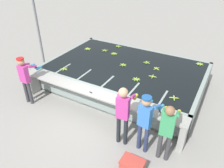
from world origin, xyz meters
name	(u,v)px	position (x,y,z in m)	size (l,w,h in m)	color
ground_plane	(92,119)	(0.00, 0.00, 0.00)	(80.00, 80.00, 0.00)	gray
wash_tank	(125,76)	(0.00, 2.25, 0.42)	(5.55, 3.63, 0.86)	gray
work_ledge	(95,98)	(0.00, 0.23, 0.64)	(5.55, 0.45, 0.86)	#9E9E99
worker_0	(25,76)	(-2.34, -0.29, 1.01)	(0.42, 0.72, 1.66)	#38383D
worker_1	(123,111)	(1.23, -0.38, 1.06)	(0.45, 0.74, 1.75)	#1E2328
worker_2	(145,119)	(1.81, -0.34, 1.02)	(0.47, 0.74, 1.67)	navy
worker_3	(167,128)	(2.35, -0.34, 0.96)	(0.45, 0.72, 1.61)	#38383D
banana_bunch_floating_0	(105,50)	(-1.36, 3.05, 0.87)	(0.27, 0.28, 0.08)	#75A333
banana_bunch_floating_1	(136,79)	(0.76, 1.51, 0.87)	(0.28, 0.28, 0.08)	#7FAD33
banana_bunch_floating_2	(123,65)	(-0.08, 2.23, 0.87)	(0.28, 0.28, 0.08)	#7FAD33
banana_bunch_floating_3	(147,62)	(0.60, 2.84, 0.87)	(0.28, 0.27, 0.08)	#75A333
banana_bunch_floating_4	(64,69)	(-1.76, 0.91, 0.87)	(0.27, 0.28, 0.08)	#8CB738
banana_bunch_floating_5	(88,49)	(-2.09, 2.84, 0.87)	(0.28, 0.28, 0.08)	#9EC642
banana_bunch_floating_6	(157,69)	(1.08, 2.55, 0.87)	(0.26, 0.26, 0.08)	#93BC3D
banana_bunch_floating_7	(114,54)	(-0.86, 2.95, 0.87)	(0.28, 0.28, 0.08)	#7FAD33
banana_bunch_floating_8	(118,46)	(-1.08, 3.73, 0.87)	(0.28, 0.27, 0.08)	#75A333
banana_bunch_floating_9	(174,98)	(2.13, 1.08, 0.87)	(0.28, 0.28, 0.08)	#93BC3D
banana_bunch_floating_10	(153,76)	(1.16, 1.94, 0.87)	(0.28, 0.28, 0.08)	#93BC3D
banana_bunch_floating_11	(200,64)	(2.35, 3.69, 0.87)	(0.28, 0.28, 0.08)	#8CB738
knife_0	(93,93)	(-0.03, 0.13, 0.87)	(0.35, 0.09, 0.02)	silver
knife_1	(161,113)	(2.02, 0.24, 0.87)	(0.24, 0.29, 0.02)	silver
crate	(132,166)	(1.86, -1.09, 0.16)	(0.55, 0.39, 0.32)	#B73D33
support_post_left	(39,34)	(-3.63, 1.72, 1.60)	(0.09, 0.09, 3.20)	slate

